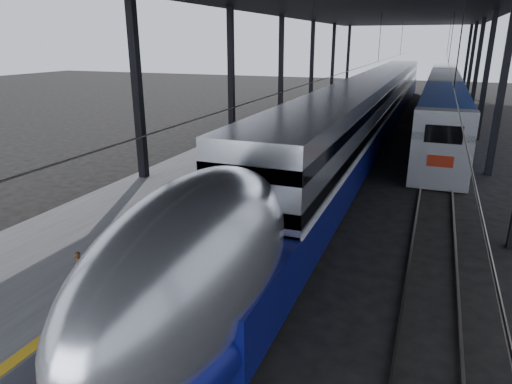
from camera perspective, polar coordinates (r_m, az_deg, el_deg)
The scene contains 8 objects.
ground at distance 15.42m, azimuth -6.17°, elevation -8.79°, with size 160.00×160.00×0.00m, color black.
platform at distance 34.25m, azimuth 4.03°, elevation 7.37°, with size 6.00×80.00×1.00m, color #4C4C4F.
yellow_strip at distance 33.44m, azimuth 8.67°, elevation 7.82°, with size 0.30×80.00×0.01m, color #C89412.
rails at distance 32.90m, azimuth 17.48°, elevation 5.37°, with size 6.52×80.00×0.16m.
canopy at distance 32.50m, azimuth 14.21°, elevation 21.58°, with size 18.00×75.00×9.47m.
tgv_train at distance 35.97m, azimuth 14.21°, elevation 10.00°, with size 3.15×65.20×4.51m.
second_train at distance 50.45m, azimuth 22.29°, elevation 11.33°, with size 2.84×56.05×3.91m.
child at distance 12.89m, azimuth -21.23°, elevation -8.67°, with size 0.31×0.20×0.85m, color #4B2E19.
Camera 1 is at (6.49, -12.10, 7.02)m, focal length 32.00 mm.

